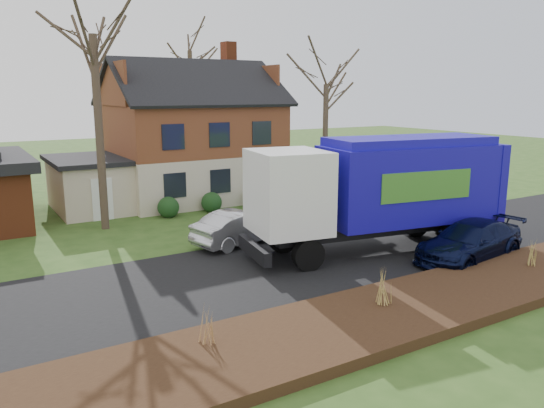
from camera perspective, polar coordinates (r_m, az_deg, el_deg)
ground at (r=19.59m, az=2.28°, el=-6.61°), size 120.00×120.00×0.00m
road at (r=19.59m, az=2.28°, el=-6.58°), size 80.00×7.00×0.02m
mulch_verge at (r=15.68m, az=13.20°, el=-11.21°), size 80.00×3.50×0.30m
main_house at (r=31.73m, az=-9.40°, el=7.81°), size 12.95×8.95×9.26m
garbage_truck at (r=21.31m, az=11.98°, el=1.87°), size 10.84×4.47×4.51m
silver_sedan at (r=22.16m, az=-3.26°, el=-2.47°), size 4.60×2.43×1.44m
navy_wagon at (r=21.30m, az=20.51°, el=-3.79°), size 5.27×2.68×1.47m
tree_front_west at (r=25.42m, az=-18.94°, el=19.79°), size 4.07×4.07×12.10m
tree_front_east at (r=30.37m, az=5.90°, el=14.73°), size 3.43×3.43×9.51m
tree_back at (r=42.40m, az=-8.91°, el=17.65°), size 3.99×3.99×12.65m
grass_clump_west at (r=13.07m, az=-6.84°, el=-12.80°), size 0.36×0.30×0.96m
grass_clump_mid at (r=15.50m, az=11.92°, el=-8.68°), size 0.39×0.32×1.08m
grass_clump_east at (r=20.57m, az=26.15°, el=-4.73°), size 0.37×0.31×0.93m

